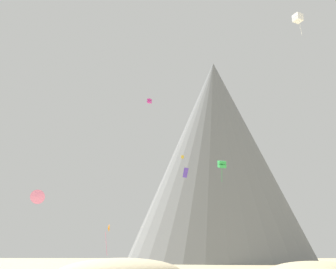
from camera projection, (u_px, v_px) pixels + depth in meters
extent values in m
cone|color=slate|center=(216.00, 156.00, 129.69)|extent=(72.90, 72.90, 65.25)
cone|color=slate|center=(221.00, 205.00, 132.47)|extent=(39.02, 39.02, 35.86)
cone|color=slate|center=(203.00, 218.00, 123.25)|extent=(49.71, 49.71, 25.77)
cube|color=green|center=(222.00, 166.00, 74.29)|extent=(1.57, 1.66, 0.96)
cube|color=green|center=(222.00, 163.00, 74.48)|extent=(1.57, 1.66, 0.96)
cylinder|color=green|center=(222.00, 175.00, 73.85)|extent=(0.17, 0.17, 2.58)
cone|color=pink|center=(37.00, 197.00, 69.65)|extent=(2.61, 1.27, 2.46)
cone|color=orange|center=(108.00, 228.00, 77.82)|extent=(0.70, 1.32, 1.32)
cylinder|color=pink|center=(106.00, 244.00, 77.02)|extent=(0.62, 0.25, 4.43)
cube|color=gold|center=(182.00, 157.00, 93.11)|extent=(0.66, 0.15, 0.78)
cube|color=#D1339E|center=(149.00, 102.00, 99.97)|extent=(1.22, 1.20, 0.51)
cube|color=#D1339E|center=(149.00, 100.00, 100.14)|extent=(1.22, 1.20, 0.51)
cube|color=#5138B2|center=(186.00, 173.00, 63.97)|extent=(0.98, 1.07, 1.53)
cube|color=white|center=(298.00, 20.00, 70.17)|extent=(1.90, 1.91, 0.66)
cube|color=white|center=(298.00, 16.00, 70.35)|extent=(1.90, 1.91, 0.66)
cylinder|color=white|center=(301.00, 28.00, 69.69)|extent=(0.47, 0.45, 2.67)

